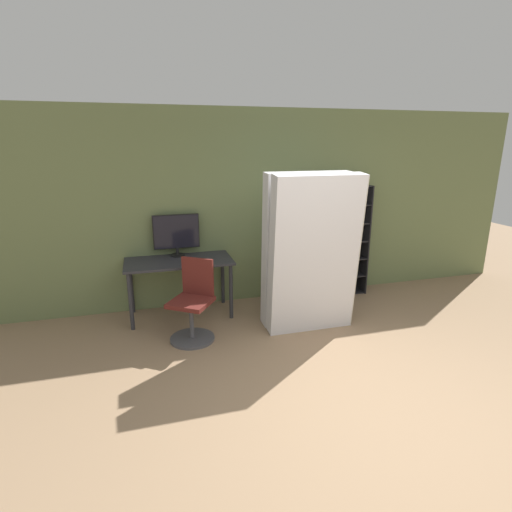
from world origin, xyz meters
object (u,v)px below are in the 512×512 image
Objects in this scene: office_chair at (193,307)px; mattress_near at (315,256)px; monitor at (176,233)px; bookshelf at (330,240)px; mattress_far at (306,250)px.

mattress_near reaches higher than office_chair.
bookshelf is (2.25, -0.02, -0.25)m from monitor.
office_chair is at bearing -176.83° from mattress_far.
mattress_far is at bearing 3.17° from office_chair.
office_chair is at bearing -157.26° from bookshelf.
mattress_near reaches higher than mattress_far.
mattress_far is at bearing -131.85° from bookshelf.
office_chair is 0.50× the size of mattress_far.
office_chair is 1.55m from mattress_near.
monitor is 2.26m from bookshelf.
monitor is 0.64× the size of office_chair.
monitor is at bearing 179.54° from bookshelf.
mattress_near is at bearing -124.03° from bookshelf.
monitor is 1.88m from mattress_near.
mattress_far is at bearing -29.49° from monitor.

